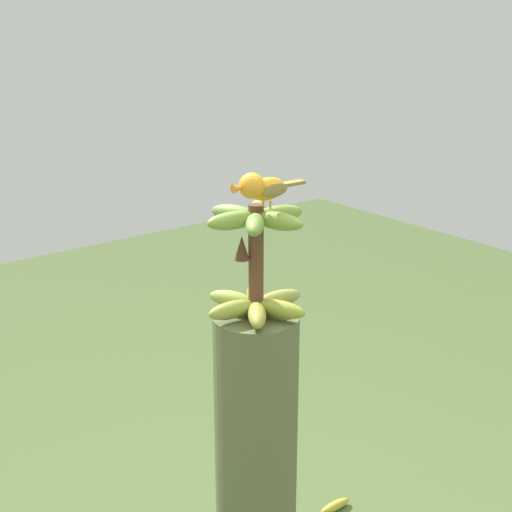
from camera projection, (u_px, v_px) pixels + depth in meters
banana_tree at (256, 501)px, 1.97m from camera, size 0.22×0.22×1.10m
banana_bunch at (256, 261)px, 1.75m from camera, size 0.26×0.27×0.29m
perched_bird at (261, 187)px, 1.65m from camera, size 0.06×0.21×0.09m
fallen_banana at (335, 506)px, 2.78m from camera, size 0.04×0.14×0.04m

